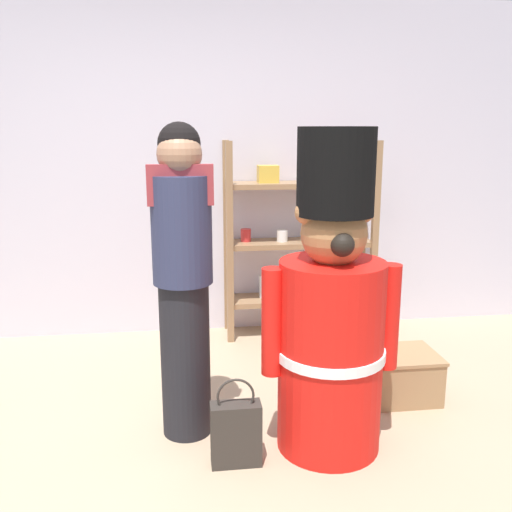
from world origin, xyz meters
The scene contains 7 objects.
ground_plane centered at (0.00, 0.00, 0.00)m, with size 6.40×6.40×0.00m, color tan.
back_wall centered at (0.00, 2.20, 1.30)m, with size 6.40×0.12×2.60m, color silver.
merchandise_shelf centered at (0.79, 1.98, 0.77)m, with size 1.18×0.35×1.53m.
teddy_bear_guard centered at (0.60, 0.31, 0.69)m, with size 0.70×0.55×1.63m.
person_shopper centered at (-0.12, 0.54, 0.89)m, with size 0.32×0.31×1.65m.
shopping_bag centered at (0.11, 0.20, 0.17)m, with size 0.25×0.11×0.45m.
display_crate centered at (1.19, 0.77, 0.15)m, with size 0.42×0.37×0.29m.
Camera 1 is at (-0.12, -2.26, 1.62)m, focal length 39.13 mm.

